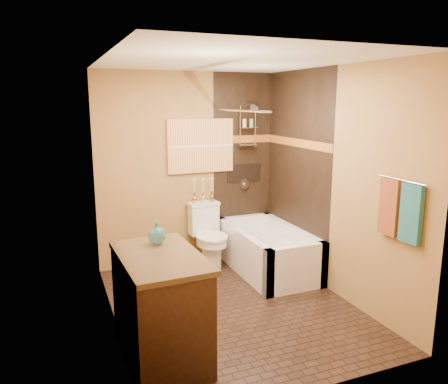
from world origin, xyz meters
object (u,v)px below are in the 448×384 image
sunset_painting (201,146)px  toilet (208,235)px  bathtub (267,254)px  vanity (161,307)px

sunset_painting → toilet: (-0.00, -0.27, -1.14)m
toilet → bathtub: bearing=-40.4°
toilet → sunset_painting: bearing=85.4°
sunset_painting → toilet: 1.17m
sunset_painting → bathtub: size_ratio=0.60×
sunset_painting → toilet: bearing=-90.0°
sunset_painting → toilet: size_ratio=1.11×
toilet → vanity: bearing=-125.0°
toilet → vanity: 2.16m
bathtub → toilet: toilet is taller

